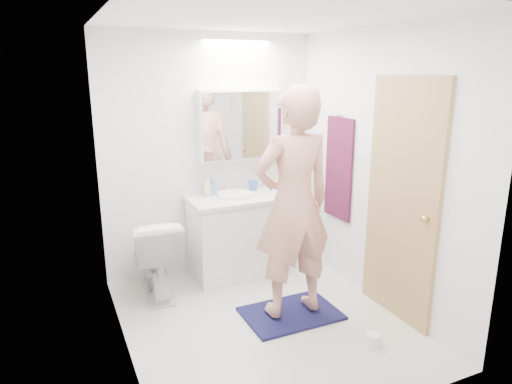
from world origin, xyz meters
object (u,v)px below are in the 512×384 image
toilet (155,256)px  soap_bottle_a (207,186)px  soap_bottle_b (212,186)px  toilet_paper_roll (373,340)px  toothbrush_cup (253,185)px  vanity_cabinet (236,237)px  person (293,204)px  medicine_cabinet (240,125)px

toilet → soap_bottle_a: (0.61, 0.27, 0.54)m
soap_bottle_a → soap_bottle_b: (0.06, 0.03, -0.01)m
toilet_paper_roll → toothbrush_cup: bearing=95.8°
vanity_cabinet → person: person is taller
toilet → vanity_cabinet: bearing=-168.3°
toothbrush_cup → person: bearing=-98.1°
soap_bottle_b → toilet_paper_roll: size_ratio=1.59×
toilet → toothbrush_cup: toothbrush_cup is taller
vanity_cabinet → soap_bottle_b: soap_bottle_b is taller
medicine_cabinet → vanity_cabinet: bearing=-124.0°
soap_bottle_b → toilet_paper_roll: 2.12m
medicine_cabinet → toothbrush_cup: medicine_cabinet is taller
soap_bottle_b → toilet_paper_roll: soap_bottle_b is taller
toilet → medicine_cabinet: bearing=-157.9°
medicine_cabinet → soap_bottle_a: size_ratio=4.36×
soap_bottle_a → toilet_paper_roll: 2.11m
person → toothbrush_cup: size_ratio=18.07×
medicine_cabinet → toilet_paper_roll: (0.30, -1.86, -1.45)m
soap_bottle_b → toilet: bearing=-156.2°
toothbrush_cup → toilet_paper_roll: (0.18, -1.81, -0.82)m
toilet_paper_roll → medicine_cabinet: bearing=99.2°
vanity_cabinet → medicine_cabinet: size_ratio=1.02×
medicine_cabinet → person: person is taller
person → toilet_paper_roll: 1.20m
person → soap_bottle_b: size_ratio=10.81×
person → toilet_paper_roll: (0.35, -0.66, -0.94)m
person → medicine_cabinet: bearing=-92.0°
medicine_cabinet → person: 1.30m
medicine_cabinet → soap_bottle_b: bearing=-174.8°
person → soap_bottle_a: bearing=-72.9°
soap_bottle_b → vanity_cabinet: bearing=-43.8°
vanity_cabinet → toothbrush_cup: bearing=31.6°
medicine_cabinet → toilet_paper_roll: size_ratio=8.00×
toothbrush_cup → toilet: bearing=-166.2°
toilet → soap_bottle_a: bearing=-152.3°
soap_bottle_b → soap_bottle_a: bearing=-154.1°
vanity_cabinet → person: 1.16m
toilet → person: bearing=141.7°
soap_bottle_a → toilet: bearing=-156.4°
vanity_cabinet → toothbrush_cup: toothbrush_cup is taller
soap_bottle_a → medicine_cabinet: bearing=8.7°
vanity_cabinet → person: bearing=-84.3°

